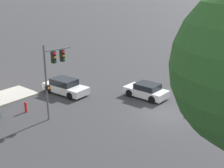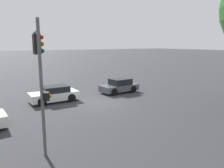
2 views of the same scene
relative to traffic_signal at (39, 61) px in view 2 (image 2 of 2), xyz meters
The scene contains 4 objects.
ground_plane 9.75m from the traffic_signal, 136.40° to the right, with size 300.00×300.00×0.00m, color #333335.
traffic_signal is the anchor object (origin of this frame).
crossing_car_1 13.29m from the traffic_signal, 140.12° to the right, with size 3.93×2.01×1.41m.
crossing_car_2 9.46m from the traffic_signal, 110.49° to the right, with size 4.05×2.01×1.36m.
Camera 2 is at (8.80, 16.00, 4.94)m, focal length 35.00 mm.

